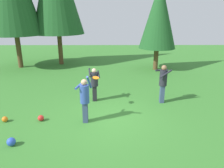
% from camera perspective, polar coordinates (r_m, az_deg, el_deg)
% --- Properties ---
extents(ground_plane, '(40.00, 40.00, 0.00)m').
position_cam_1_polar(ground_plane, '(8.43, -1.59, -9.24)').
color(ground_plane, '#387A2D').
extents(person_thrower, '(0.60, 0.60, 1.87)m').
position_cam_1_polar(person_thrower, '(7.82, -7.38, -3.51)').
color(person_thrower, '#38476B').
rests_on(person_thrower, ground_plane).
extents(person_catcher, '(0.55, 0.60, 1.57)m').
position_cam_1_polar(person_catcher, '(9.75, -4.77, 0.57)').
color(person_catcher, black).
rests_on(person_catcher, ground_plane).
extents(person_bystander, '(0.68, 0.60, 1.77)m').
position_cam_1_polar(person_bystander, '(9.75, 13.60, 0.88)').
color(person_bystander, '#38476B').
rests_on(person_bystander, ground_plane).
extents(frisbee, '(0.38, 0.38, 0.08)m').
position_cam_1_polar(frisbee, '(8.70, -4.36, 1.70)').
color(frisbee, orange).
extents(ball_orange, '(0.21, 0.21, 0.21)m').
position_cam_1_polar(ball_orange, '(9.10, -26.89, -8.45)').
color(ball_orange, orange).
rests_on(ball_orange, ground_plane).
extents(ball_blue, '(0.27, 0.27, 0.27)m').
position_cam_1_polar(ball_blue, '(7.50, -25.50, -13.87)').
color(ball_blue, blue).
rests_on(ball_blue, ground_plane).
extents(ball_red, '(0.23, 0.23, 0.23)m').
position_cam_1_polar(ball_red, '(8.64, -18.62, -8.69)').
color(ball_red, red).
rests_on(ball_red, ground_plane).
extents(tree_right, '(2.56, 2.56, 6.11)m').
position_cam_1_polar(tree_right, '(15.44, 12.50, 17.74)').
color(tree_right, brown).
rests_on(tree_right, ground_plane).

